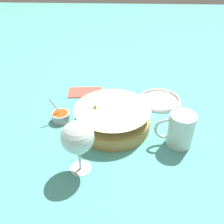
# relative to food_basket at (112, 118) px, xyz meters

# --- Properties ---
(ground_plane) EXTENTS (4.00, 4.00, 0.00)m
(ground_plane) POSITION_rel_food_basket_xyz_m (-0.03, 0.00, -0.04)
(ground_plane) COLOR teal
(food_basket) EXTENTS (0.27, 0.27, 0.10)m
(food_basket) POSITION_rel_food_basket_xyz_m (0.00, 0.00, 0.00)
(food_basket) COLOR #B2894C
(food_basket) RESTS_ON ground_plane
(sauce_cup) EXTENTS (0.07, 0.07, 0.09)m
(sauce_cup) POSITION_rel_food_basket_xyz_m (0.19, -0.03, -0.02)
(sauce_cup) COLOR #B7B7BC
(sauce_cup) RESTS_ON ground_plane
(wine_glass) EXTENTS (0.09, 0.09, 0.17)m
(wine_glass) POSITION_rel_food_basket_xyz_m (0.09, 0.20, 0.08)
(wine_glass) COLOR silver
(wine_glass) RESTS_ON ground_plane
(beer_mug) EXTENTS (0.13, 0.08, 0.12)m
(beer_mug) POSITION_rel_food_basket_xyz_m (-0.22, 0.08, 0.02)
(beer_mug) COLOR silver
(beer_mug) RESTS_ON ground_plane
(side_plate) EXTENTS (0.18, 0.18, 0.01)m
(side_plate) POSITION_rel_food_basket_xyz_m (-0.19, -0.18, -0.03)
(side_plate) COLOR white
(side_plate) RESTS_ON ground_plane
(napkin) EXTENTS (0.15, 0.10, 0.01)m
(napkin) POSITION_rel_food_basket_xyz_m (0.13, -0.23, -0.03)
(napkin) COLOR #DB4C3D
(napkin) RESTS_ON ground_plane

